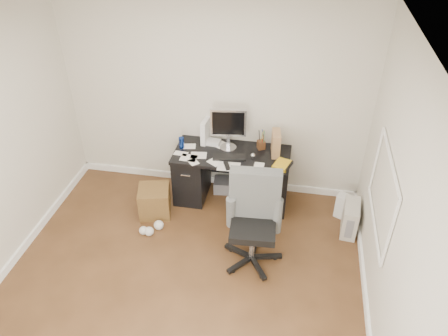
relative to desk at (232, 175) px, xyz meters
The scene contains 18 objects.
ground 1.73m from the desk, 100.29° to the right, with size 4.00×4.00×0.00m, color #412815.
room_shell 2.07m from the desk, 99.37° to the right, with size 4.02×4.02×2.71m.
desk is the anchor object (origin of this frame).
loose_papers 0.41m from the desk, 165.47° to the right, with size 1.10×0.60×0.00m, color silver, non-canonical shape.
lcd_monitor 0.65m from the desk, 121.22° to the left, with size 0.46×0.26×0.58m, color silver, non-canonical shape.
keyboard 0.38m from the desk, 98.77° to the right, with size 0.42×0.14×0.02m, color black.
computer_mouse 0.48m from the desk, ahead, with size 0.07×0.07×0.07m, color silver.
travel_mug 0.80m from the desk, behind, with size 0.07×0.07×0.15m, color navy.
white_binder 0.69m from the desk, 148.53° to the left, with size 0.13×0.28×0.32m, color silver.
magazine_file 0.75m from the desk, ahead, with size 0.14×0.27×0.32m, color #A47D4F.
pen_cup 0.63m from the desk, 28.11° to the left, with size 0.11×0.11×0.28m, color #502A16, non-canonical shape.
yellow_book 0.78m from the desk, 14.63° to the right, with size 0.19×0.24×0.04m, color gold.
paper_remote 0.47m from the desk, 87.96° to the right, with size 0.28×0.22×0.02m, color silver, non-canonical shape.
office_chair 1.17m from the desk, 68.67° to the right, with size 0.65×0.65×1.15m, color #494B49, non-canonical shape.
pc_tower 1.61m from the desk, 13.11° to the right, with size 0.18×0.41×0.41m, color #B0AD9F.
shopping_bag 1.54m from the desk, ahead, with size 0.25×0.18×0.35m, color silver.
wicker_basket 1.07m from the desk, 153.57° to the right, with size 0.39×0.39×0.39m, color #4E3317.
desk_printer 0.38m from the desk, 125.63° to the left, with size 0.30×0.25×0.18m, color slate.
Camera 1 is at (1.06, -3.02, 3.81)m, focal length 35.00 mm.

